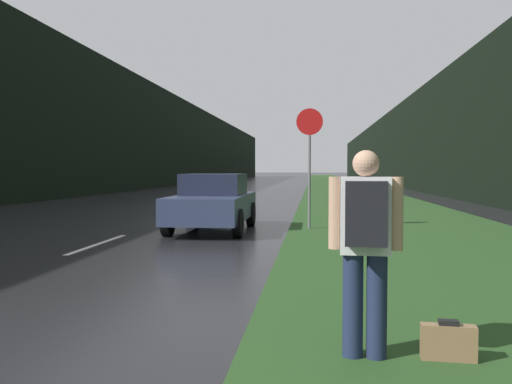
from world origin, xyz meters
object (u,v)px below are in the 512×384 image
stop_sign (309,156)px  suitcase (448,343)px  car_passing_near (213,202)px  hitchhiker_with_backpack (365,240)px

stop_sign → suitcase: size_ratio=7.17×
stop_sign → car_passing_near: 2.76m
suitcase → stop_sign: bearing=101.0°
suitcase → car_passing_near: size_ratio=0.10×
stop_sign → hitchhiker_with_backpack: 9.76m
car_passing_near → suitcase: bearing=111.7°
car_passing_near → hitchhiker_with_backpack: bearing=107.9°
stop_sign → car_passing_near: bearing=-167.8°
stop_sign → suitcase: bearing=-82.9°
suitcase → car_passing_near: bearing=115.6°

